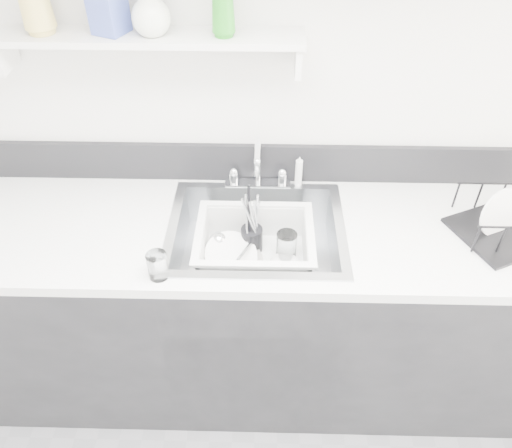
{
  "coord_description": "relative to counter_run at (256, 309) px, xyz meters",
  "views": [
    {
      "loc": [
        0.03,
        -0.16,
        2.11
      ],
      "look_at": [
        0.0,
        1.14,
        0.98
      ],
      "focal_mm": 35.0,
      "sensor_mm": 36.0,
      "label": 1
    }
  ],
  "objects": [
    {
      "name": "tumbler_counter",
      "position": [
        -0.31,
        -0.24,
        0.51
      ],
      "size": [
        0.09,
        0.09,
        0.09
      ],
      "primitive_type": "cylinder",
      "rotation": [
        0.0,
        0.0,
        -0.38
      ],
      "color": "white",
      "rests_on": "counter_run"
    },
    {
      "name": "room_shell",
      "position": [
        0.0,
        -0.8,
        1.22
      ],
      "size": [
        3.5,
        3.0,
        2.6
      ],
      "color": "silver",
      "rests_on": "ground"
    },
    {
      "name": "side_sprayer",
      "position": [
        0.16,
        0.25,
        0.53
      ],
      "size": [
        0.03,
        0.03,
        0.14
      ],
      "primitive_type": "cylinder",
      "color": "silver",
      "rests_on": "counter_run"
    },
    {
      "name": "ladle",
      "position": [
        -0.08,
        -0.0,
        0.35
      ],
      "size": [
        0.3,
        0.19,
        0.08
      ],
      "primitive_type": null,
      "rotation": [
        0.0,
        0.0,
        -0.35
      ],
      "color": "silver",
      "rests_on": "wash_tub"
    },
    {
      "name": "plate_stack",
      "position": [
        -0.08,
        -0.04,
        0.33
      ],
      "size": [
        0.24,
        0.23,
        0.09
      ],
      "rotation": [
        0.0,
        0.0,
        0.19
      ],
      "color": "white",
      "rests_on": "wash_tub"
    },
    {
      "name": "faucet",
      "position": [
        0.0,
        0.25,
        0.52
      ],
      "size": [
        0.26,
        0.18,
        0.23
      ],
      "color": "silver",
      "rests_on": "counter_run"
    },
    {
      "name": "utensil_cup",
      "position": [
        -0.02,
        0.05,
        0.37
      ],
      "size": [
        0.08,
        0.08,
        0.28
      ],
      "rotation": [
        0.0,
        0.0,
        -0.18
      ],
      "color": "black",
      "rests_on": "wash_tub"
    },
    {
      "name": "counter_run",
      "position": [
        0.0,
        0.0,
        0.0
      ],
      "size": [
        3.2,
        0.62,
        0.92
      ],
      "color": "black",
      "rests_on": "ground"
    },
    {
      "name": "sink",
      "position": [
        0.0,
        0.0,
        0.37
      ],
      "size": [
        0.64,
        0.52,
        0.2
      ],
      "primitive_type": null,
      "color": "silver",
      "rests_on": "counter_run"
    },
    {
      "name": "bowl_small",
      "position": [
        0.1,
        -0.06,
        0.32
      ],
      "size": [
        0.14,
        0.14,
        0.04
      ],
      "primitive_type": "imported",
      "rotation": [
        0.0,
        0.0,
        -0.31
      ],
      "color": "white",
      "rests_on": "wash_tub"
    },
    {
      "name": "soap_bottle_c",
      "position": [
        -0.33,
        0.22,
        1.15
      ],
      "size": [
        0.12,
        0.12,
        0.16
      ],
      "primitive_type": "imported",
      "rotation": [
        0.0,
        0.0,
        -0.01
      ],
      "color": "white",
      "rests_on": "wall_shelf"
    },
    {
      "name": "wall_shelf",
      "position": [
        -0.35,
        0.23,
        1.05
      ],
      "size": [
        1.0,
        0.16,
        0.12
      ],
      "color": "silver",
      "rests_on": "room_shell"
    },
    {
      "name": "backsplash",
      "position": [
        0.0,
        0.3,
        0.54
      ],
      "size": [
        3.2,
        0.02,
        0.16
      ],
      "primitive_type": "cube",
      "color": "black",
      "rests_on": "counter_run"
    },
    {
      "name": "soap_bottle_d",
      "position": [
        -0.11,
        0.22,
        1.17
      ],
      "size": [
        0.08,
        0.08,
        0.19
      ],
      "primitive_type": "imported",
      "rotation": [
        0.0,
        0.0,
        0.03
      ],
      "color": "#21891B",
      "rests_on": "wall_shelf"
    },
    {
      "name": "tumbler_in_tub",
      "position": [
        0.11,
        0.01,
        0.36
      ],
      "size": [
        0.08,
        0.08,
        0.11
      ],
      "primitive_type": "cylinder",
      "rotation": [
        0.0,
        0.0,
        0.09
      ],
      "color": "white",
      "rests_on": "wash_tub"
    },
    {
      "name": "wash_tub",
      "position": [
        -0.01,
        -0.02,
        0.38
      ],
      "size": [
        0.44,
        0.37,
        0.17
      ],
      "primitive_type": null,
      "rotation": [
        0.0,
        0.0,
        -0.04
      ],
      "color": "silver",
      "rests_on": "sink"
    }
  ]
}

